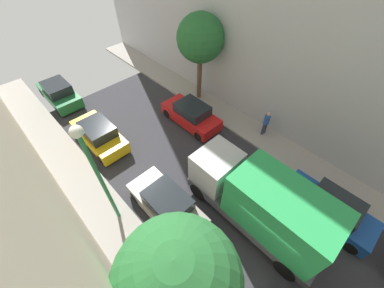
{
  "coord_description": "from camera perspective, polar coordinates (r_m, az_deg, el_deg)",
  "views": [
    {
      "loc": [
        -5.58,
        -0.63,
        10.87
      ],
      "look_at": [
        1.02,
        6.28,
        0.5
      ],
      "focal_mm": 21.85,
      "sensor_mm": 36.0,
      "label": 1
    }
  ],
  "objects": [
    {
      "name": "ground",
      "position": [
        12.23,
        18.26,
        -20.07
      ],
      "size": [
        32.0,
        32.0,
        0.0
      ],
      "primitive_type": "plane",
      "color": "#2D2D33"
    },
    {
      "name": "sidewalk_right",
      "position": [
        15.13,
        28.66,
        -6.1
      ],
      "size": [
        2.0,
        44.0,
        0.15
      ],
      "primitive_type": "cube",
      "color": "gray",
      "rests_on": "ground"
    },
    {
      "name": "parked_car_left_3",
      "position": [
        11.57,
        -6.14,
        -14.47
      ],
      "size": [
        1.78,
        4.2,
        1.57
      ],
      "color": "gray",
      "rests_on": "ground"
    },
    {
      "name": "parked_car_left_4",
      "position": [
        15.46,
        -21.74,
        2.18
      ],
      "size": [
        1.78,
        4.2,
        1.57
      ],
      "color": "gold",
      "rests_on": "ground"
    },
    {
      "name": "parked_car_left_5",
      "position": [
        20.26,
        -29.71,
        10.74
      ],
      "size": [
        1.78,
        4.2,
        1.57
      ],
      "color": "#1E6638",
      "rests_on": "ground"
    },
    {
      "name": "parked_car_right_2",
      "position": [
        13.12,
        30.39,
        -13.37
      ],
      "size": [
        1.78,
        4.2,
        1.57
      ],
      "color": "#194799",
      "rests_on": "ground"
    },
    {
      "name": "parked_car_right_3",
      "position": [
        15.75,
        -0.2,
        7.21
      ],
      "size": [
        1.78,
        4.2,
        1.57
      ],
      "color": "red",
      "rests_on": "ground"
    },
    {
      "name": "delivery_truck",
      "position": [
        10.77,
        16.52,
        -13.46
      ],
      "size": [
        2.26,
        6.6,
        3.38
      ],
      "color": "#4C4C51",
      "rests_on": "ground"
    },
    {
      "name": "pedestrian",
      "position": [
        15.35,
        17.63,
        5.06
      ],
      "size": [
        0.4,
        0.36,
        1.72
      ],
      "color": "#2D334C",
      "rests_on": "sidewalk_right"
    },
    {
      "name": "street_tree_0",
      "position": [
        6.38,
        -3.61,
        -30.41
      ],
      "size": [
        3.12,
        3.12,
        6.09
      ],
      "color": "brown",
      "rests_on": "sidewalk_left"
    },
    {
      "name": "street_tree_1",
      "position": [
        16.16,
        2.06,
        24.29
      ],
      "size": [
        3.06,
        3.06,
        5.97
      ],
      "color": "brown",
      "rests_on": "sidewalk_right"
    },
    {
      "name": "lamp_post",
      "position": [
        9.31,
        -22.68,
        -5.33
      ],
      "size": [
        0.44,
        0.44,
        5.9
      ],
      "color": "#26723F",
      "rests_on": "sidewalk_left"
    }
  ]
}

